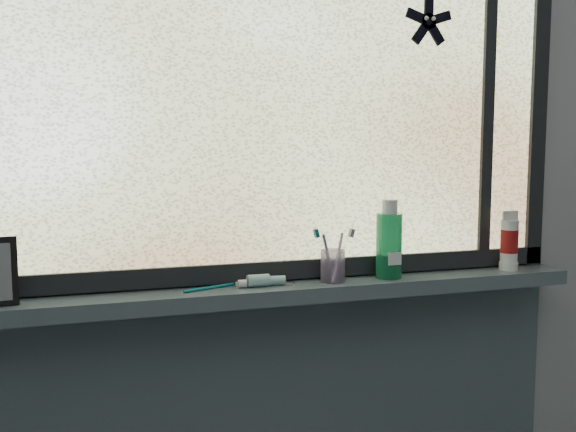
# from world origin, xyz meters

# --- Properties ---
(wall_back) EXTENTS (3.00, 0.01, 2.50)m
(wall_back) POSITION_xyz_m (0.00, 1.30, 1.25)
(wall_back) COLOR #9EA3A8
(wall_back) RESTS_ON ground
(windowsill) EXTENTS (1.62, 0.14, 0.04)m
(windowsill) POSITION_xyz_m (0.00, 1.23, 1.00)
(windowsill) COLOR #45545C
(windowsill) RESTS_ON wall_back
(window_pane) EXTENTS (1.50, 0.01, 1.00)m
(window_pane) POSITION_xyz_m (0.00, 1.28, 1.53)
(window_pane) COLOR silver
(window_pane) RESTS_ON wall_back
(frame_bottom) EXTENTS (1.60, 0.03, 0.05)m
(frame_bottom) POSITION_xyz_m (0.00, 1.28, 1.05)
(frame_bottom) COLOR black
(frame_bottom) RESTS_ON windowsill
(frame_right) EXTENTS (0.05, 0.03, 1.10)m
(frame_right) POSITION_xyz_m (0.78, 1.28, 1.53)
(frame_right) COLOR black
(frame_right) RESTS_ON wall_back
(frame_mullion) EXTENTS (0.03, 0.03, 1.00)m
(frame_mullion) POSITION_xyz_m (0.60, 1.28, 1.53)
(frame_mullion) COLOR black
(frame_mullion) RESTS_ON wall_back
(starfish_sticker) EXTENTS (0.15, 0.02, 0.15)m
(starfish_sticker) POSITION_xyz_m (0.40, 1.27, 1.72)
(starfish_sticker) COLOR black
(starfish_sticker) RESTS_ON window_pane
(toothpaste_tube) EXTENTS (0.18, 0.05, 0.03)m
(toothpaste_tube) POSITION_xyz_m (-0.08, 1.23, 1.04)
(toothpaste_tube) COLOR white
(toothpaste_tube) RESTS_ON windowsill
(toothbrush_cup) EXTENTS (0.07, 0.07, 0.09)m
(toothbrush_cup) POSITION_xyz_m (0.10, 1.23, 1.06)
(toothbrush_cup) COLOR #B396C6
(toothbrush_cup) RESTS_ON windowsill
(toothbrush_lying) EXTENTS (0.18, 0.08, 0.01)m
(toothbrush_lying) POSITION_xyz_m (-0.23, 1.23, 1.03)
(toothbrush_lying) COLOR #0C7074
(toothbrush_lying) RESTS_ON windowsill
(mouthwash_bottle) EXTENTS (0.08, 0.08, 0.18)m
(mouthwash_bottle) POSITION_xyz_m (0.27, 1.23, 1.13)
(mouthwash_bottle) COLOR #1B8C54
(mouthwash_bottle) RESTS_ON windowsill
(cream_tube) EXTENTS (0.06, 0.06, 0.12)m
(cream_tube) POSITION_xyz_m (0.66, 1.22, 1.11)
(cream_tube) COLOR silver
(cream_tube) RESTS_ON windowsill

